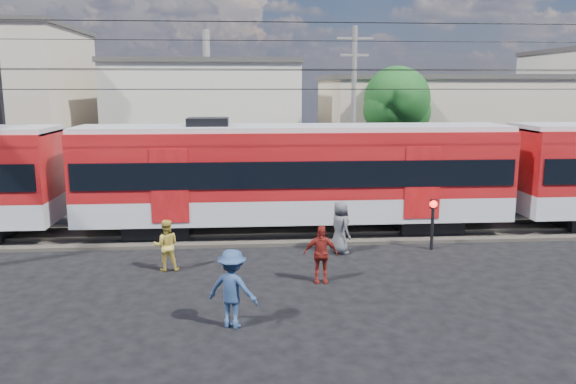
% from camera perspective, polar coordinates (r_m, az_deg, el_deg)
% --- Properties ---
extents(ground, '(120.00, 120.00, 0.00)m').
position_cam_1_polar(ground, '(14.06, -6.75, -12.90)').
color(ground, black).
rests_on(ground, ground).
extents(track_bed, '(70.00, 3.40, 0.12)m').
position_cam_1_polar(track_bed, '(21.61, -5.87, -4.24)').
color(track_bed, '#2D2823').
rests_on(track_bed, ground).
extents(rail_near, '(70.00, 0.12, 0.12)m').
position_cam_1_polar(rail_near, '(20.85, -5.93, -4.45)').
color(rail_near, '#59544C').
rests_on(rail_near, track_bed).
extents(rail_far, '(70.00, 0.12, 0.12)m').
position_cam_1_polar(rail_far, '(22.31, -5.82, -3.45)').
color(rail_far, '#59544C').
rests_on(rail_far, track_bed).
extents(commuter_train, '(50.30, 3.08, 4.17)m').
position_cam_1_polar(commuter_train, '(21.21, 1.24, 2.00)').
color(commuter_train, black).
rests_on(commuter_train, ground).
extents(building_midwest, '(12.24, 12.24, 7.30)m').
position_cam_1_polar(building_midwest, '(40.01, -8.13, 7.80)').
color(building_midwest, beige).
rests_on(building_midwest, ground).
extents(building_mideast, '(16.32, 10.20, 6.30)m').
position_cam_1_polar(building_mideast, '(39.29, 15.72, 6.73)').
color(building_mideast, '#B9A58E').
rests_on(building_mideast, ground).
extents(utility_pole_mid, '(1.80, 0.24, 8.50)m').
position_cam_1_polar(utility_pole_mid, '(28.40, 6.67, 8.46)').
color(utility_pole_mid, slate).
rests_on(utility_pole_mid, ground).
extents(tree_near, '(3.82, 3.64, 6.72)m').
position_cam_1_polar(tree_near, '(32.13, 11.28, 8.81)').
color(tree_near, '#382619').
rests_on(tree_near, ground).
extents(pedestrian_b, '(0.84, 0.68, 1.61)m').
position_cam_1_polar(pedestrian_b, '(17.72, -12.28, -5.29)').
color(pedestrian_b, gold).
rests_on(pedestrian_b, ground).
extents(pedestrian_c, '(1.40, 1.13, 1.89)m').
position_cam_1_polar(pedestrian_c, '(13.39, -5.67, -9.74)').
color(pedestrian_c, navy).
rests_on(pedestrian_c, ground).
extents(pedestrian_d, '(1.01, 0.46, 1.70)m').
position_cam_1_polar(pedestrian_d, '(16.29, 3.33, -6.32)').
color(pedestrian_d, maroon).
rests_on(pedestrian_d, ground).
extents(pedestrian_e, '(0.90, 1.04, 1.81)m').
position_cam_1_polar(pedestrian_e, '(19.12, 5.33, -3.60)').
color(pedestrian_e, '#48484D').
rests_on(pedestrian_e, ground).
extents(crossing_signal, '(0.26, 0.26, 1.79)m').
position_cam_1_polar(crossing_signal, '(20.01, 14.50, -2.26)').
color(crossing_signal, black).
rests_on(crossing_signal, ground).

